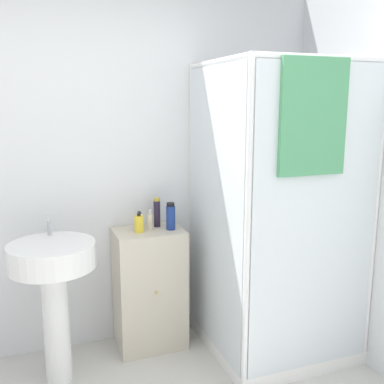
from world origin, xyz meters
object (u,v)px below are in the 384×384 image
Objects in this scene: shampoo_bottle_tall_black at (157,213)px; sink at (54,279)px; soap_dispenser at (139,223)px; shampoo_bottle_blue at (171,217)px; lotion_bottle_white at (150,221)px.

sink is at bearing -159.24° from shampoo_bottle_tall_black.
soap_dispenser is 0.77× the size of shampoo_bottle_blue.
sink is 4.95× the size of shampoo_bottle_tall_black.
lotion_bottle_white is (-0.06, -0.04, -0.05)m from shampoo_bottle_tall_black.
sink is 0.83m from shampoo_bottle_tall_black.
shampoo_bottle_tall_black is at bearing 20.76° from sink.
lotion_bottle_white is (0.67, 0.24, 0.24)m from sink.
soap_dispenser is 0.22m from shampoo_bottle_blue.
shampoo_bottle_blue is (0.07, -0.10, -0.01)m from shampoo_bottle_tall_black.
soap_dispenser is 0.10m from lotion_bottle_white.
shampoo_bottle_blue is at bearing -56.06° from shampoo_bottle_tall_black.
shampoo_bottle_tall_black is at bearing 123.94° from shampoo_bottle_blue.
shampoo_bottle_blue reaches higher than soap_dispenser.
soap_dispenser reaches higher than lotion_bottle_white.
shampoo_bottle_tall_black is at bearing 31.50° from lotion_bottle_white.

